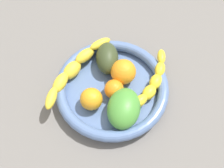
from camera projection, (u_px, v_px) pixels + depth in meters
kitchen_counter at (112, 95)px, 74.41cm from camera, size 120.00×120.00×3.00cm
fruit_bowl at (112, 88)px, 71.06cm from camera, size 29.79×29.79×4.51cm
banana_draped_left at (150, 85)px, 69.52cm from camera, size 7.74×22.81×3.85cm
banana_draped_right at (74, 69)px, 71.23cm from camera, size 7.82×26.80×5.33cm
orange_front at (123, 72)px, 70.35cm from camera, size 6.72×6.72×6.72cm
orange_mid_left at (114, 89)px, 68.81cm from camera, size 5.07×5.07×5.07cm
orange_mid_right at (91, 99)px, 67.08cm from camera, size 5.73×5.73×5.73cm
avocado_dark at (107, 58)px, 72.83cm from camera, size 11.01×11.16×6.52cm
mango_green at (124, 108)px, 65.42cm from camera, size 12.40×13.45×6.54cm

